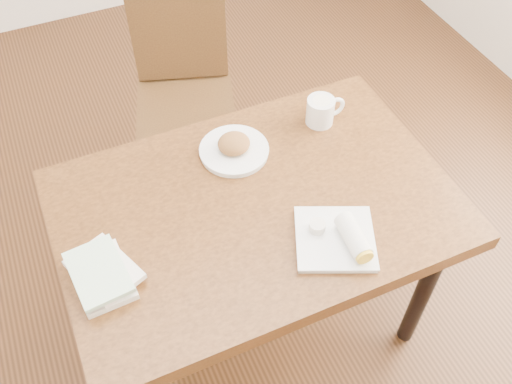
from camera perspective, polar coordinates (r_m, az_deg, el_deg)
name	(u,v)px	position (r m, az deg, el deg)	size (l,w,h in m)	color
ground	(256,317)	(2.42, 0.00, -12.38)	(4.00, 5.00, 0.01)	#472814
table	(256,218)	(1.85, 0.00, -2.63)	(1.24, 0.83, 0.75)	brown
chair_far	(184,83)	(2.54, -7.25, 10.79)	(0.53, 0.53, 0.95)	#493115
plate_scone	(234,148)	(1.91, -2.21, 4.41)	(0.24, 0.24, 0.07)	white
coffee_mug	(321,110)	(2.02, 6.57, 8.13)	(0.14, 0.10, 0.10)	white
plate_burrito	(340,238)	(1.69, 8.44, -4.58)	(0.30, 0.30, 0.08)	white
book_stack	(102,273)	(1.66, -15.15, -7.87)	(0.21, 0.24, 0.06)	white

